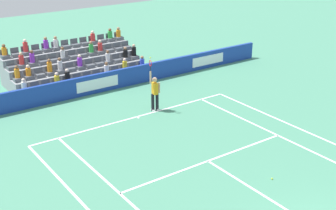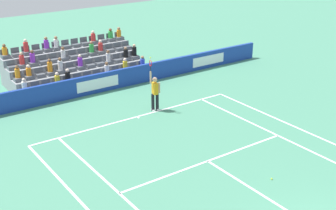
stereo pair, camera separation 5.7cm
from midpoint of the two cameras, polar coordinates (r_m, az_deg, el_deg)
The scene contains 11 objects.
line_baseline at distance 23.07m, azimuth -3.93°, elevation -1.45°, with size 10.97×0.10×0.01m, color white.
line_service at distance 19.07m, azimuth 4.83°, elevation -6.85°, with size 8.23×0.10×0.01m, color white.
line_centre_service at distance 17.12m, azimuth 11.83°, elevation -10.97°, with size 0.10×6.40×0.01m, color white.
line_singles_sideline_left at distance 16.72m, azimuth -5.25°, elevation -11.43°, with size 0.10×11.89×0.01m, color white.
line_singles_sideline_right at distance 21.42m, azimuth 14.12°, elevation -4.05°, with size 0.10×11.89×0.01m, color white.
line_doubles_sideline_right at distance 22.41m, azimuth 16.44°, elevation -3.11°, with size 0.10×11.89×0.01m, color white.
line_centre_mark at distance 22.99m, azimuth -3.80°, elevation -1.53°, with size 0.10×0.20×0.01m, color white.
sponsor_barrier at distance 26.31m, azimuth -8.77°, elevation 2.64°, with size 24.00×0.22×1.09m.
tennis_player at distance 23.43m, azimuth -1.71°, elevation 1.58°, with size 0.51×0.40×2.85m.
stadium_stand at distance 28.79m, azimuth -11.47°, elevation 4.49°, with size 8.06×3.80×2.62m.
loose_tennis_ball at distance 18.18m, azimuth 12.53°, elevation -8.80°, with size 0.07×0.07×0.07m, color #D1E533.
Camera 1 is at (10.93, 6.21, 9.23)m, focal length 49.74 mm.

